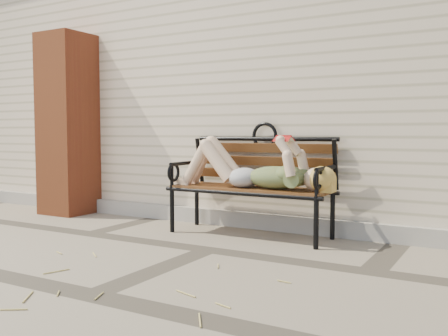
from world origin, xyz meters
The scene contains 7 objects.
ground centered at (0.00, 0.00, 0.00)m, with size 80.00×80.00×0.00m, color #796D5D.
house_wall centered at (0.00, 3.00, 1.50)m, with size 8.00×4.00×3.00m, color beige.
foundation_strip centered at (0.00, 0.97, 0.07)m, with size 8.00×0.10×0.15m, color gray.
brick_pillar centered at (-2.30, 0.75, 1.00)m, with size 0.50×0.50×2.00m, color #954421.
garden_bench centered at (0.03, 0.74, 0.57)m, with size 1.56×0.62×1.01m.
reading_woman centered at (0.05, 0.62, 0.60)m, with size 1.47×0.33×0.46m.
straw_scatter centered at (-0.28, -1.14, 0.01)m, with size 2.80×1.26×0.01m.
Camera 1 is at (1.99, -3.25, 0.90)m, focal length 40.00 mm.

